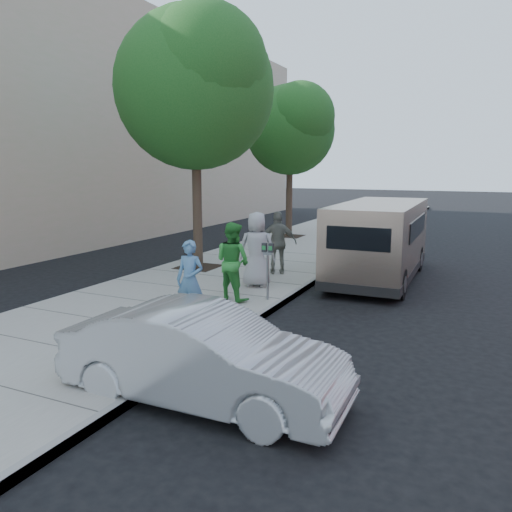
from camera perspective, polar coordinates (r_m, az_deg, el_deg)
name	(u,v)px	position (r m, az deg, el deg)	size (l,w,h in m)	color
ground	(228,298)	(12.27, -3.26, -4.86)	(120.00, 120.00, 0.00)	black
sidewalk	(193,291)	(12.75, -7.23, -4.01)	(5.00, 60.00, 0.15)	gray
curb_face	(282,302)	(11.66, 3.01, -5.28)	(0.12, 60.00, 0.16)	gray
tree_near	(196,83)	(15.24, -6.86, 19.04)	(4.62, 4.60, 7.53)	black
tree_far	(291,126)	(21.97, 4.03, 14.61)	(3.92, 3.80, 6.49)	black
parking_meter	(268,259)	(11.38, 1.35, -0.34)	(0.28, 0.11, 1.32)	gray
van	(380,239)	(14.50, 13.95, 1.87)	(2.08, 5.94, 2.19)	tan
sedan	(203,356)	(6.91, -6.09, -11.32)	(1.39, 3.99, 1.32)	#B0B4B7
person_officer	(190,280)	(10.10, -7.55, -2.69)	(0.58, 0.38, 1.59)	#5183AD
person_green_shirt	(233,261)	(11.40, -2.69, -0.62)	(0.87, 0.68, 1.80)	green
person_gray_shirt	(257,249)	(12.67, 0.10, 0.77)	(0.94, 0.61, 1.92)	#A6A7A9
person_striped_polo	(278,243)	(14.19, 2.56, 1.52)	(1.05, 0.44, 1.79)	slate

